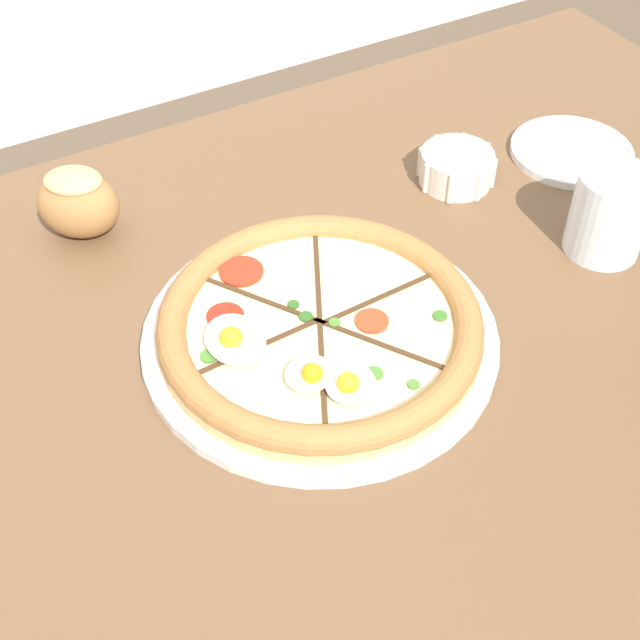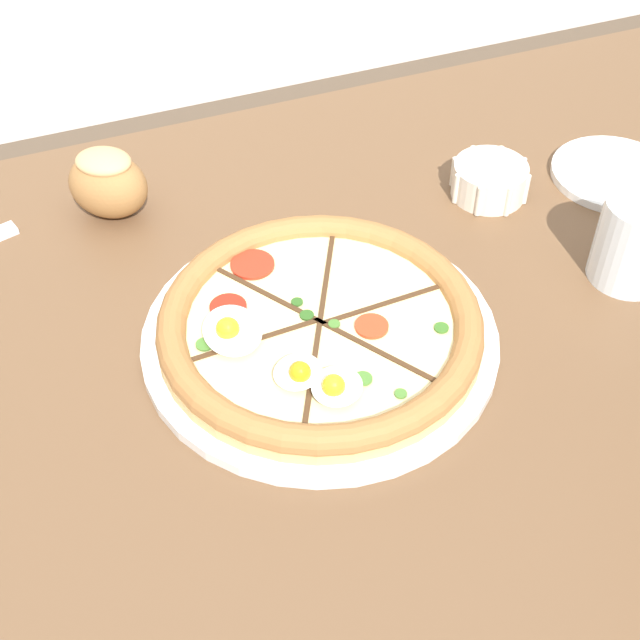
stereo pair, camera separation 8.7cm
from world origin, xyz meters
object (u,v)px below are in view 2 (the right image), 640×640
Objects in this scene: pizza at (319,328)px; ramekin_bowl at (490,179)px; water_glass at (635,244)px; dining_table at (271,419)px; bread_piece_near at (108,182)px; side_saucer at (614,174)px.

pizza is 3.75× the size of ramekin_bowl.
dining_table is at bearing 175.91° from water_glass.
bread_piece_near reaches higher than ramekin_bowl.
pizza is at bearing -150.98° from ramekin_bowl.
bread_piece_near is (-0.09, 0.28, 0.14)m from dining_table.
dining_table is 0.33m from bread_piece_near.
water_glass is at bearing -69.53° from ramekin_bowl.
pizza reaches higher than dining_table.
ramekin_bowl is 0.62× the size of side_saucer.
pizza is at bearing -0.32° from dining_table.
ramekin_bowl is (0.33, 0.15, 0.12)m from dining_table.
pizza is 0.35m from water_glass.
water_glass is 0.18m from side_saucer.
water_glass reaches higher than ramekin_bowl.
pizza is at bearing -62.61° from bread_piece_near.
bread_piece_near is at bearing 107.91° from dining_table.
side_saucer is (0.49, 0.13, 0.10)m from dining_table.
side_saucer is at bearing -9.44° from ramekin_bowl.
pizza is 0.32m from ramekin_bowl.
bread_piece_near reaches higher than side_saucer.
side_saucer is (0.16, -0.03, -0.02)m from ramekin_bowl.
pizza is 2.32× the size of side_saucer.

